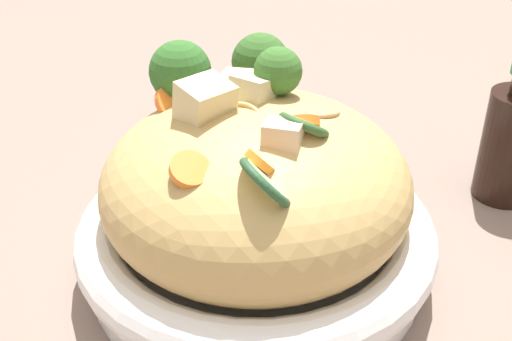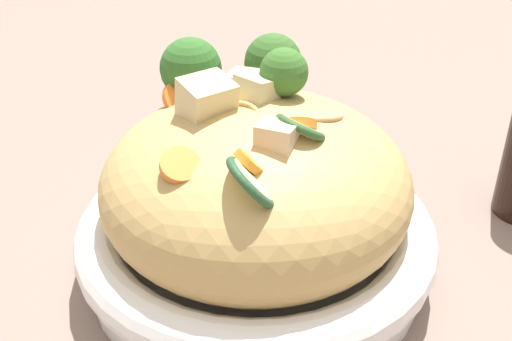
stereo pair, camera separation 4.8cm
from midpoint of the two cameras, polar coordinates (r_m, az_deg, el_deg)
ground_plane at (r=0.54m, az=-2.60°, el=-8.62°), size 3.00×3.00×0.00m
serving_bowl at (r=0.52m, az=-2.67°, el=-6.17°), size 0.28×0.28×0.06m
noodle_heap at (r=0.49m, az=-2.82°, el=-1.30°), size 0.23×0.23×0.13m
broccoli_florets at (r=0.52m, az=-5.05°, el=8.81°), size 0.12×0.10×0.06m
carrot_coins at (r=0.45m, az=-5.71°, el=3.08°), size 0.12×0.15×0.04m
zucchini_slices at (r=0.44m, az=-3.05°, el=2.97°), size 0.09×0.14×0.05m
chicken_chunks at (r=0.47m, az=-5.15°, el=5.98°), size 0.08×0.12×0.04m
soy_sauce_bottle at (r=0.63m, az=19.53°, el=2.28°), size 0.05×0.05×0.14m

